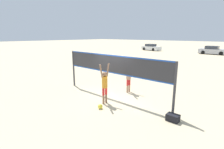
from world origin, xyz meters
TOP-DOWN VIEW (x-y plane):
  - ground_plane at (0.00, 0.00)m, footprint 200.00×200.00m
  - volleyball_net at (0.00, 0.00)m, footprint 7.20×0.11m
  - player_spiker at (0.33, -0.92)m, footprint 0.28×0.70m
  - player_blocker at (0.15, 1.34)m, footprint 0.28×0.69m
  - volleyball at (0.64, -1.55)m, footprint 0.23×0.23m
  - gear_bag at (3.73, -0.41)m, footprint 0.50×0.35m
  - parked_car_near at (-13.97, 28.87)m, footprint 4.58×2.65m
  - parked_car_far at (-1.45, 29.06)m, footprint 4.66×2.04m

SIDE VIEW (x-z plane):
  - ground_plane at x=0.00m, z-range 0.00..0.00m
  - volleyball at x=0.64m, z-range 0.00..0.23m
  - gear_bag at x=3.73m, z-range 0.00..0.29m
  - parked_car_near at x=-13.97m, z-range -0.07..1.38m
  - parked_car_far at x=-1.45m, z-range -0.08..1.43m
  - player_blocker at x=0.15m, z-range 0.04..2.04m
  - player_spiker at x=0.33m, z-range 0.05..2.12m
  - volleyball_net at x=0.00m, z-range 0.51..2.92m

